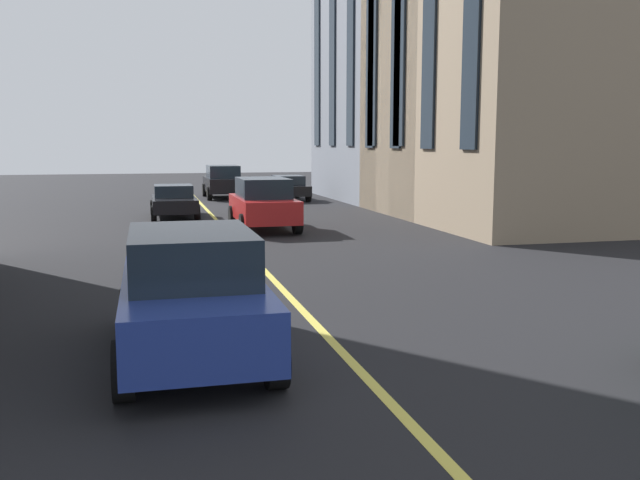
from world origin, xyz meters
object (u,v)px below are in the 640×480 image
at_px(car_red_oncoming, 263,203).
at_px(car_black_mid, 174,201).
at_px(car_black_parked_a, 223,181).
at_px(car_black_near, 288,187).
at_px(car_blue_trailing, 192,293).

bearing_deg(car_red_oncoming, car_black_mid, 29.97).
xyz_separation_m(car_black_parked_a, car_black_near, (-2.29, -3.33, -0.27)).
distance_m(car_red_oncoming, car_blue_trailing, 15.36).
relative_size(car_red_oncoming, car_black_mid, 1.07).
height_order(car_blue_trailing, car_black_mid, car_blue_trailing).
distance_m(car_red_oncoming, car_black_mid, 6.00).
bearing_deg(car_black_near, car_blue_trailing, 165.80).
height_order(car_black_parked_a, car_black_near, car_black_parked_a).
height_order(car_black_parked_a, car_blue_trailing, same).
xyz_separation_m(car_red_oncoming, car_black_mid, (5.19, 3.00, -0.27)).
relative_size(car_black_parked_a, car_black_mid, 1.07).
bearing_deg(car_black_parked_a, car_red_oncoming, 179.20).
xyz_separation_m(car_black_parked_a, car_black_mid, (-10.13, 3.21, -0.27)).
bearing_deg(car_black_mid, car_black_near, -39.82).
relative_size(car_black_parked_a, car_black_near, 1.07).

